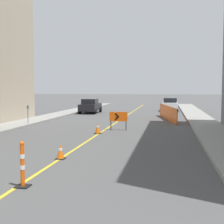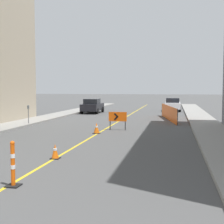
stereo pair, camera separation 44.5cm
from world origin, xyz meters
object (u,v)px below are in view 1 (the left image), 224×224
(traffic_cone_third, at_px, (98,128))
(parked_car_curb_near, at_px, (90,106))
(traffic_cone_second, at_px, (60,152))
(arrow_barricade_primary, at_px, (118,117))
(parked_car_curb_mid, at_px, (170,104))
(parking_meter_near_curb, at_px, (28,110))
(delineator_post_front, at_px, (22,167))

(traffic_cone_third, relative_size, parked_car_curb_near, 0.15)
(traffic_cone_second, distance_m, arrow_barricade_primary, 8.72)
(parked_car_curb_mid, xyz_separation_m, parking_meter_near_curb, (-10.36, -17.12, 0.31))
(traffic_cone_third, relative_size, arrow_barricade_primary, 0.55)
(traffic_cone_second, relative_size, arrow_barricade_primary, 0.48)
(traffic_cone_third, xyz_separation_m, parked_car_curb_mid, (4.40, 20.18, 0.48))
(parked_car_curb_near, relative_size, parked_car_curb_mid, 1.01)
(traffic_cone_second, bearing_deg, parking_meter_near_curb, 121.21)
(traffic_cone_second, xyz_separation_m, delineator_post_front, (0.14, -3.46, 0.27))
(delineator_post_front, bearing_deg, parking_meter_near_curb, 114.72)
(traffic_cone_second, xyz_separation_m, parking_meter_near_curb, (-6.06, 10.00, 0.83))
(arrow_barricade_primary, xyz_separation_m, parked_car_curb_mid, (3.41, 18.47, -0.04))
(arrow_barricade_primary, relative_size, parked_car_curb_mid, 0.28)
(delineator_post_front, xyz_separation_m, parked_car_curb_mid, (4.16, 30.58, 0.24))
(traffic_cone_third, bearing_deg, traffic_cone_second, -89.16)
(arrow_barricade_primary, distance_m, parking_meter_near_curb, 7.08)
(arrow_barricade_primary, bearing_deg, parked_car_curb_near, 108.27)
(traffic_cone_second, distance_m, parked_car_curb_near, 22.67)
(parked_car_curb_near, relative_size, parking_meter_near_curb, 3.23)
(parked_car_curb_near, xyz_separation_m, parking_meter_near_curb, (-1.63, -12.23, 0.31))
(traffic_cone_second, bearing_deg, parked_car_curb_near, 101.27)
(traffic_cone_second, height_order, parked_car_curb_mid, parked_car_curb_mid)
(arrow_barricade_primary, height_order, parked_car_curb_near, parked_car_curb_near)
(traffic_cone_second, xyz_separation_m, traffic_cone_third, (-0.10, 6.95, 0.04))
(delineator_post_front, distance_m, parking_meter_near_curb, 14.83)
(delineator_post_front, xyz_separation_m, parking_meter_near_curb, (-6.20, 13.46, 0.55))
(delineator_post_front, relative_size, parked_car_curb_near, 0.29)
(arrow_barricade_primary, bearing_deg, traffic_cone_third, -123.12)
(traffic_cone_second, distance_m, parked_car_curb_mid, 27.47)
(parked_car_curb_near, bearing_deg, traffic_cone_third, -76.06)
(parked_car_curb_near, distance_m, parking_meter_near_curb, 12.34)
(traffic_cone_second, relative_size, parked_car_curb_near, 0.13)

